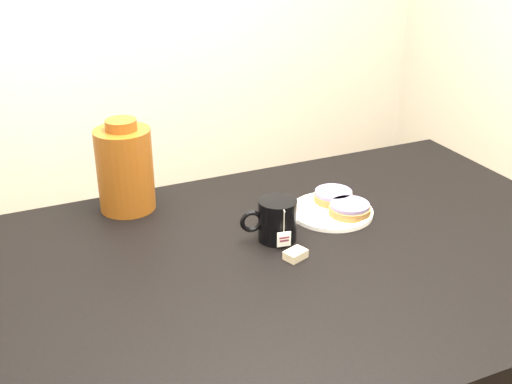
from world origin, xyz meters
TOP-DOWN VIEW (x-y plane):
  - table at (0.00, 0.00)m, footprint 1.40×0.90m
  - plate at (0.17, 0.14)m, footprint 0.19×0.19m
  - bagel_back at (0.19, 0.17)m, footprint 0.12×0.12m
  - bagel_front at (0.19, 0.10)m, footprint 0.10×0.10m
  - mug at (-0.00, 0.08)m, footprint 0.13×0.10m
  - teabag_pouch at (-0.00, -0.01)m, footprint 0.05×0.05m
  - bagel_package at (-0.26, 0.36)m, footprint 0.14×0.14m

SIDE VIEW (x-z plane):
  - table at x=0.00m, z-range 0.29..1.04m
  - plate at x=0.17m, z-range 0.75..0.76m
  - teabag_pouch at x=0.00m, z-range 0.75..0.77m
  - bagel_front at x=0.19m, z-range 0.76..0.79m
  - bagel_back at x=0.19m, z-range 0.76..0.79m
  - mug at x=0.00m, z-range 0.75..0.84m
  - bagel_package at x=-0.26m, z-range 0.74..0.96m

